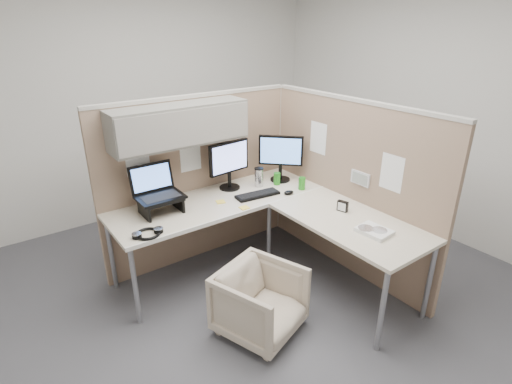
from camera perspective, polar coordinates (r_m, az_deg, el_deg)
ground at (r=3.69m, az=1.06°, el=-13.85°), size 4.50×4.50×0.00m
partition_back at (r=3.72m, az=-9.27°, el=5.23°), size 2.00×0.36×1.63m
partition_right at (r=3.79m, az=12.68°, el=0.83°), size 0.07×2.03×1.63m
desk at (r=3.48m, az=1.53°, el=-3.02°), size 2.00×1.98×0.73m
office_chair at (r=3.12m, az=0.61°, el=-15.03°), size 0.71×0.69×0.58m
monitor_left at (r=3.80m, az=-3.86°, el=4.38°), size 0.44×0.20×0.47m
monitor_right at (r=4.00m, az=3.55°, el=5.37°), size 0.34×0.34×0.47m
laptop_station at (r=3.45m, az=-13.76°, el=-0.42°), size 0.38×0.32×0.39m
keyboard at (r=3.70m, az=0.22°, el=-0.41°), size 0.43×0.18×0.02m
mouse at (r=3.75m, az=4.70°, el=-0.07°), size 0.11×0.08×0.04m
travel_mug at (r=3.90m, az=0.42°, el=2.15°), size 0.09×0.09×0.19m
soda_can_green at (r=3.86m, az=6.57°, el=1.22°), size 0.07×0.07×0.12m
soda_can_silver at (r=3.96m, az=3.01°, el=1.92°), size 0.07×0.07×0.12m
sticky_note_b at (r=3.47m, az=-1.67°, el=-2.26°), size 0.08×0.08×0.01m
sticky_note_d at (r=3.60m, az=-5.09°, el=-1.40°), size 0.09×0.09×0.01m
headphones at (r=3.15m, az=-15.19°, el=-5.75°), size 0.24×0.21×0.03m
paper_stack at (r=3.20m, az=16.52°, el=-5.35°), size 0.21×0.26×0.03m
desk_clock at (r=3.48m, az=12.26°, el=-1.99°), size 0.06×0.10×0.09m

